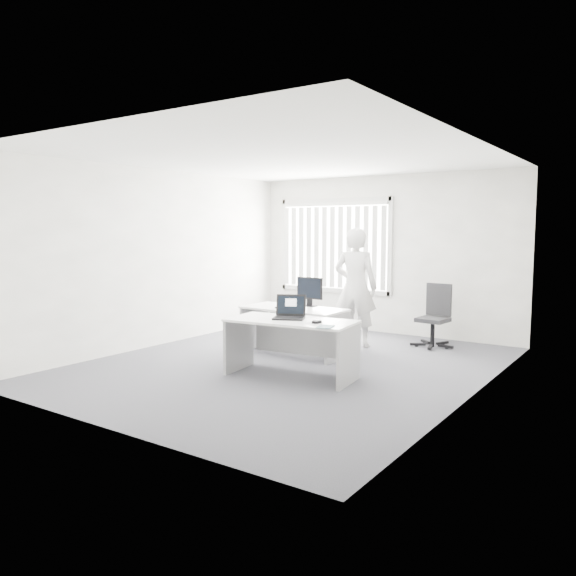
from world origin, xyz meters
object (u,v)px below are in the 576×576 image
Objects in this scene: desk_far at (294,321)px; laptop at (289,307)px; person at (355,287)px; desk_near at (291,336)px; office_chair at (434,327)px; monitor at (310,292)px.

laptop is at bearing -58.60° from desk_far.
desk_near is at bearing 83.55° from person.
office_chair is at bearing 48.04° from laptop.
monitor is (-1.41, -1.46, 0.61)m from office_chair.
desk_near is at bearing -100.79° from office_chair.
desk_far is at bearing -110.41° from monitor.
desk_near is 4.37× the size of laptop.
person is 4.28× the size of monitor.
laptop is at bearing -66.99° from monitor.
desk_near is at bearing -57.11° from desk_far.
monitor is (-0.52, 1.32, 0.04)m from laptop.
desk_near is 2.19m from person.
office_chair is 1.40m from person.
office_chair is 2.12m from monitor.
desk_far is 1.23m from person.
person reaches higher than desk_near.
laptop is (0.17, -2.12, -0.07)m from person.
laptop reaches higher than desk_far.
person is (0.46, 1.06, 0.44)m from desk_far.
office_chair is at bearing -159.98° from person.
person is at bearing 67.02° from desk_far.
monitor is (0.11, 0.26, 0.42)m from desk_far.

